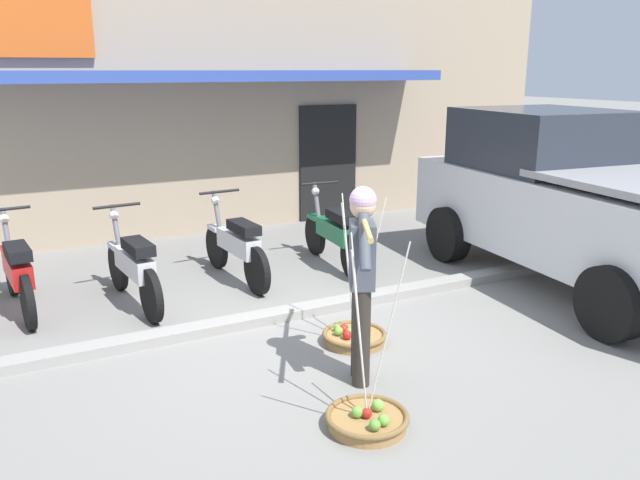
{
  "coord_description": "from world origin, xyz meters",
  "views": [
    {
      "loc": [
        -2.58,
        -5.18,
        2.6
      ],
      "look_at": [
        0.42,
        0.6,
        0.85
      ],
      "focal_mm": 35.78,
      "sensor_mm": 36.0,
      "label": 1
    }
  ],
  "objects": [
    {
      "name": "motorcycle_second_in_row",
      "position": [
        -1.3,
        1.83,
        0.45
      ],
      "size": [
        0.54,
        1.82,
        1.09
      ],
      "color": "black",
      "rests_on": "ground"
    },
    {
      "name": "motorcycle_end_of_row",
      "position": [
        1.4,
        2.09,
        0.45
      ],
      "size": [
        0.54,
        1.82,
        1.09
      ],
      "color": "black",
      "rests_on": "ground"
    },
    {
      "name": "motorcycle_nearest_shop",
      "position": [
        -2.47,
        2.22,
        0.45
      ],
      "size": [
        0.54,
        1.82,
        1.09
      ],
      "color": "black",
      "rests_on": "ground"
    },
    {
      "name": "fruit_basket_left_side",
      "position": [
        -0.31,
        -1.57,
        0.08
      ],
      "size": [
        0.63,
        0.63,
        1.45
      ],
      "color": "#9E7542",
      "rests_on": "ground"
    },
    {
      "name": "ground_plane",
      "position": [
        0.0,
        0.0,
        0.0
      ],
      "size": [
        90.0,
        90.0,
        0.0
      ],
      "primitive_type": "plane",
      "color": "gray"
    },
    {
      "name": "motorcycle_third_in_row",
      "position": [
        0.03,
        2.12,
        0.45
      ],
      "size": [
        0.54,
        1.82,
        1.09
      ],
      "color": "black",
      "rests_on": "ground"
    },
    {
      "name": "parked_truck",
      "position": [
        3.77,
        0.21,
        1.03
      ],
      "size": [
        2.52,
        4.87,
        2.1
      ],
      "color": "silver",
      "rests_on": "ground"
    },
    {
      "name": "fruit_vendor",
      "position": [
        0.03,
        -0.89,
        0.98
      ],
      "size": [
        0.73,
        1.38,
        1.7
      ],
      "color": "#2D2823",
      "rests_on": "ground"
    },
    {
      "name": "sidewalk_curb",
      "position": [
        0.0,
        0.7,
        0.05
      ],
      "size": [
        20.0,
        0.24,
        0.1
      ],
      "primitive_type": "cube",
      "color": "gray",
      "rests_on": "ground"
    },
    {
      "name": "storefront_building",
      "position": [
        0.74,
        7.19,
        2.1
      ],
      "size": [
        13.0,
        6.0,
        4.2
      ],
      "color": "tan",
      "rests_on": "ground"
    },
    {
      "name": "fruit_basket_right_side",
      "position": [
        0.37,
        -0.21,
        0.08
      ],
      "size": [
        0.63,
        0.63,
        1.45
      ],
      "color": "#9E7542",
      "rests_on": "ground"
    }
  ]
}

